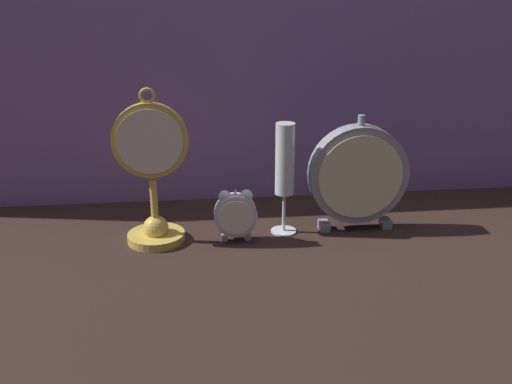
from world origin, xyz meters
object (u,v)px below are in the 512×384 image
object	(u,v)px
alarm_clock_twin_bell	(236,213)
champagne_flute	(285,167)
pocket_watch_on_stand	(153,183)
mantel_clock_silver	(358,175)

from	to	relation	value
alarm_clock_twin_bell	champagne_flute	world-z (taller)	champagne_flute
pocket_watch_on_stand	mantel_clock_silver	bearing A→B (deg)	2.18
mantel_clock_silver	champagne_flute	distance (m)	0.15
pocket_watch_on_stand	champagne_flute	world-z (taller)	pocket_watch_on_stand
alarm_clock_twin_bell	mantel_clock_silver	world-z (taller)	mantel_clock_silver
mantel_clock_silver	pocket_watch_on_stand	bearing A→B (deg)	-177.82
pocket_watch_on_stand	mantel_clock_silver	size ratio (longest dim) A/B	1.27
pocket_watch_on_stand	champagne_flute	xyz separation A→B (m)	(0.25, 0.02, 0.02)
alarm_clock_twin_bell	champagne_flute	bearing A→B (deg)	17.19
alarm_clock_twin_bell	pocket_watch_on_stand	bearing A→B (deg)	174.38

